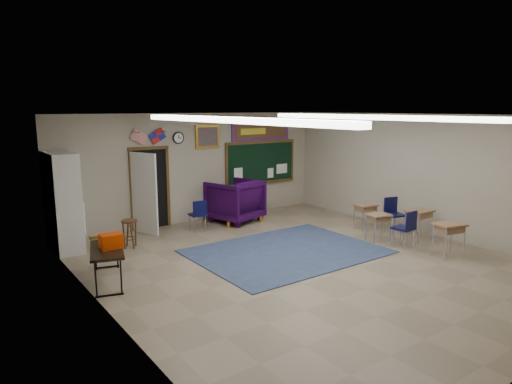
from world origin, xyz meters
TOP-DOWN VIEW (x-y plane):
  - floor at (0.00, 0.00)m, footprint 9.00×9.00m
  - back_wall at (0.00, 4.50)m, footprint 8.00×0.04m
  - left_wall at (-4.00, 0.00)m, footprint 0.04×9.00m
  - right_wall at (4.00, 0.00)m, footprint 0.04×9.00m
  - ceiling at (0.00, 0.00)m, footprint 8.00×9.00m
  - area_rug at (0.20, 0.80)m, footprint 4.00×3.00m
  - fluorescent_strips at (0.00, 0.00)m, footprint 3.86×6.00m
  - doorway at (-1.50, 4.35)m, footprint 1.10×0.89m
  - chalkboard at (2.20, 4.46)m, footprint 2.55×0.14m
  - bulletin_board at (2.20, 4.47)m, footprint 2.10×0.05m
  - framed_art_print at (0.35, 4.47)m, footprint 0.75×0.05m
  - wall_clock at (-0.55, 4.47)m, footprint 0.32×0.05m
  - wall_flags at (-1.40, 4.44)m, footprint 1.16×0.06m
  - storage_cabinet at (-3.71, 3.85)m, footprint 0.59×1.25m
  - wingback_armchair at (0.80, 3.79)m, footprint 1.56×1.59m
  - student_chair_reading at (-0.54, 3.52)m, footprint 0.45×0.45m
  - student_chair_desk_a at (2.53, -0.52)m, footprint 0.47×0.47m
  - student_chair_desk_b at (3.44, 0.41)m, footprint 0.53×0.53m
  - student_desk_front_left at (2.52, 0.17)m, footprint 0.62×0.51m
  - student_desk_front_right at (3.08, 1.07)m, footprint 0.60×0.48m
  - student_desk_back_left at (2.77, -1.48)m, footprint 0.71×0.60m
  - student_desk_back_right at (3.35, -0.35)m, footprint 0.64×0.48m
  - folding_table at (-3.57, 1.39)m, footprint 1.01×1.75m
  - wooden_stool at (-2.49, 3.15)m, footprint 0.36×0.36m

SIDE VIEW (x-z plane):
  - floor at x=0.00m, z-range 0.00..0.00m
  - area_rug at x=0.20m, z-range 0.00..0.02m
  - wooden_stool at x=-2.49m, z-range 0.01..0.65m
  - student_desk_front_left at x=2.52m, z-range 0.04..0.69m
  - student_desk_front_right at x=3.08m, z-range 0.04..0.71m
  - folding_table at x=-3.57m, z-range -0.10..0.85m
  - student_chair_reading at x=-0.54m, z-range 0.00..0.82m
  - student_desk_back_left at x=2.77m, z-range 0.04..0.78m
  - student_desk_back_right at x=3.35m, z-range 0.04..0.79m
  - student_chair_desk_a at x=2.53m, z-range 0.00..0.88m
  - student_chair_desk_b at x=3.44m, z-range 0.00..0.89m
  - wingback_armchair at x=0.80m, z-range 0.00..1.18m
  - doorway at x=-1.50m, z-range -0.02..2.14m
  - storage_cabinet at x=-3.71m, z-range 0.00..2.20m
  - chalkboard at x=2.20m, z-range 0.81..2.11m
  - back_wall at x=0.00m, z-range 0.00..3.00m
  - left_wall at x=-4.00m, z-range 0.00..3.00m
  - right_wall at x=4.00m, z-range 0.00..3.00m
  - framed_art_print at x=0.35m, z-range 2.02..2.67m
  - wall_clock at x=-0.55m, z-range 2.19..2.51m
  - bulletin_board at x=2.20m, z-range 2.18..2.73m
  - wall_flags at x=-1.40m, z-range 2.13..2.83m
  - fluorescent_strips at x=0.00m, z-range 2.89..2.99m
  - ceiling at x=0.00m, z-range 2.98..3.02m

